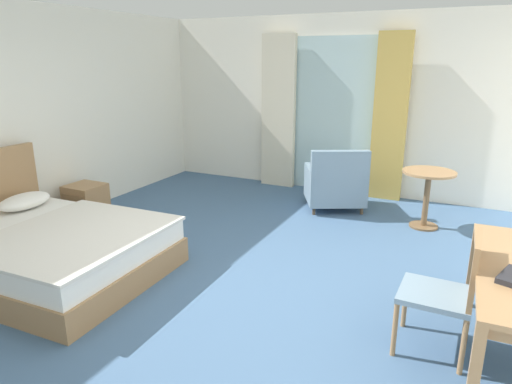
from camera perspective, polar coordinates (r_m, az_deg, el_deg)
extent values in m
cube|color=#426084|center=(4.43, -4.60, -11.53)|extent=(6.20, 7.61, 0.10)
cube|color=white|center=(7.22, 9.75, 10.71)|extent=(5.80, 0.12, 2.66)
cube|color=silver|center=(7.15, 9.65, 9.38)|extent=(1.30, 0.02, 2.34)
cube|color=beige|center=(7.35, 2.84, 9.94)|extent=(0.55, 0.10, 2.39)
cube|color=tan|center=(6.86, 16.45, 8.84)|extent=(0.47, 0.10, 2.39)
cube|color=#9E754C|center=(4.88, -24.33, -7.98)|extent=(2.14, 1.69, 0.25)
cube|color=white|center=(4.80, -24.65, -5.51)|extent=(2.07, 1.64, 0.20)
cube|color=silver|center=(4.52, -21.90, -4.95)|extent=(1.43, 1.65, 0.03)
ellipsoid|color=white|center=(5.54, -27.05, -1.04)|extent=(0.37, 0.61, 0.16)
cube|color=#9E754C|center=(6.29, -20.52, -1.18)|extent=(0.44, 0.42, 0.46)
cube|color=olive|center=(6.13, -22.03, -0.89)|extent=(0.37, 0.01, 0.11)
cube|color=#9E754C|center=(2.90, 25.61, -20.67)|extent=(0.06, 0.06, 0.69)
cube|color=#9E754C|center=(4.23, 25.49, -8.63)|extent=(0.06, 0.06, 0.69)
cube|color=gray|center=(3.49, 21.58, -11.88)|extent=(0.49, 0.46, 0.04)
cube|color=#9E754C|center=(3.38, 25.76, -8.71)|extent=(0.05, 0.43, 0.45)
cylinder|color=#9E754C|center=(3.80, 18.21, -13.04)|extent=(0.04, 0.04, 0.41)
cylinder|color=#9E754C|center=(3.45, 17.02, -16.16)|extent=(0.04, 0.04, 0.41)
cylinder|color=#9E754C|center=(3.78, 24.96, -14.00)|extent=(0.04, 0.04, 0.41)
cylinder|color=#9E754C|center=(3.42, 24.56, -17.27)|extent=(0.04, 0.04, 0.41)
cube|color=gray|center=(6.43, 9.81, 0.26)|extent=(1.01, 0.99, 0.31)
cube|color=gray|center=(6.05, 10.51, 2.99)|extent=(0.74, 0.46, 0.46)
cube|color=gray|center=(6.45, 12.82, 2.30)|extent=(0.42, 0.68, 0.16)
cube|color=gray|center=(6.32, 6.94, 2.31)|extent=(0.42, 0.68, 0.16)
cylinder|color=#4C3D2D|center=(6.84, 11.92, -0.69)|extent=(0.04, 0.04, 0.10)
cylinder|color=#4C3D2D|center=(6.72, 6.55, -0.74)|extent=(0.04, 0.04, 0.10)
cylinder|color=#4C3D2D|center=(6.29, 13.11, -2.29)|extent=(0.04, 0.04, 0.10)
cylinder|color=#4C3D2D|center=(6.16, 7.28, -2.38)|extent=(0.04, 0.04, 0.10)
cylinder|color=#9E754C|center=(5.87, 20.92, 2.33)|extent=(0.63, 0.63, 0.03)
cylinder|color=brown|center=(5.96, 20.57, -1.01)|extent=(0.07, 0.07, 0.69)
cylinder|color=brown|center=(6.06, 20.26, -4.00)|extent=(0.35, 0.35, 0.02)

